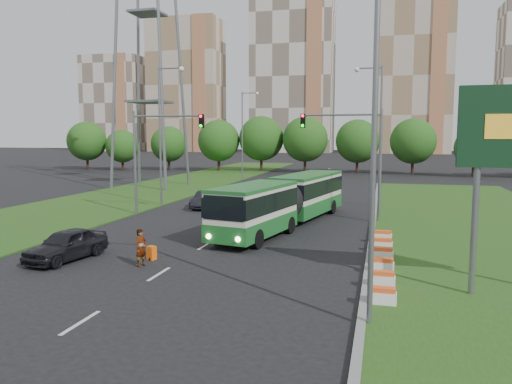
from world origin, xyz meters
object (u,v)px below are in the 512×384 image
(articulated_bus, at_px, (284,201))
(car_left_far, at_px, (206,200))
(shopping_trolley, at_px, (152,253))
(traffic_mast_left, at_px, (154,146))
(car_left_near, at_px, (66,245))
(pedestrian, at_px, (141,248))
(traffic_mast_median, at_px, (357,147))

(articulated_bus, bearing_deg, car_left_far, 152.61)
(car_left_far, relative_size, shopping_trolley, 6.38)
(traffic_mast_left, relative_size, car_left_near, 1.75)
(traffic_mast_left, bearing_deg, car_left_near, -82.43)
(traffic_mast_left, xyz_separation_m, pedestrian, (5.99, -13.97, -4.46))
(traffic_mast_median, relative_size, articulated_bus, 0.46)
(articulated_bus, bearing_deg, pedestrian, -98.78)
(pedestrian, bearing_deg, articulated_bus, -3.10)
(car_left_far, bearing_deg, pedestrian, -80.54)
(shopping_trolley, bearing_deg, pedestrian, -64.81)
(car_left_far, bearing_deg, shopping_trolley, -80.05)
(traffic_mast_median, xyz_separation_m, traffic_mast_left, (-15.16, -1.00, 0.00))
(traffic_mast_left, xyz_separation_m, car_left_far, (2.46, 4.63, -4.63))
(articulated_bus, relative_size, shopping_trolley, 25.07)
(car_left_near, bearing_deg, pedestrian, 6.75)
(car_left_far, relative_size, pedestrian, 2.46)
(traffic_mast_left, relative_size, articulated_bus, 0.46)
(articulated_bus, xyz_separation_m, car_left_far, (-8.03, 6.53, -1.02))
(car_left_near, distance_m, shopping_trolley, 4.24)
(traffic_mast_median, distance_m, shopping_trolley, 17.29)
(traffic_mast_median, bearing_deg, articulated_bus, -148.09)
(pedestrian, bearing_deg, traffic_mast_left, 40.60)
(traffic_mast_median, xyz_separation_m, car_left_near, (-13.32, -14.80, -4.57))
(articulated_bus, distance_m, car_left_far, 10.40)
(traffic_mast_median, xyz_separation_m, pedestrian, (-9.17, -14.97, -4.46))
(traffic_mast_median, xyz_separation_m, articulated_bus, (-4.66, -2.90, -3.61))
(traffic_mast_median, relative_size, pedestrian, 4.48)
(traffic_mast_left, relative_size, pedestrian, 4.48)
(traffic_mast_median, relative_size, shopping_trolley, 11.61)
(traffic_mast_left, distance_m, articulated_bus, 11.26)
(traffic_mast_median, bearing_deg, shopping_trolley, -123.99)
(articulated_bus, bearing_deg, car_left_near, -114.35)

